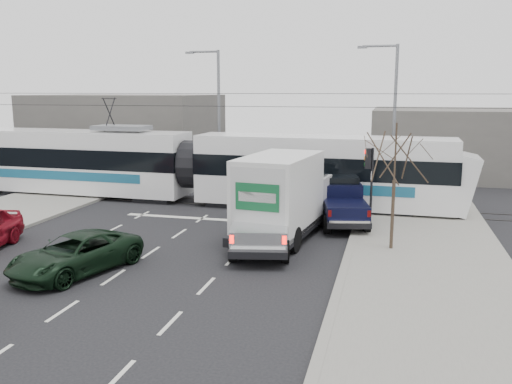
% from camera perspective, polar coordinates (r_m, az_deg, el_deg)
% --- Properties ---
extents(ground, '(120.00, 120.00, 0.00)m').
position_cam_1_polar(ground, '(21.50, -6.89, -6.68)').
color(ground, black).
rests_on(ground, ground).
extents(sidewalk_right, '(6.00, 60.00, 0.15)m').
position_cam_1_polar(sidewalk_right, '(20.18, 17.96, -8.08)').
color(sidewalk_right, gray).
rests_on(sidewalk_right, ground).
extents(rails, '(60.00, 1.60, 0.03)m').
position_cam_1_polar(rails, '(30.73, -0.19, -1.30)').
color(rails, '#33302D').
rests_on(rails, ground).
extents(building_left, '(14.00, 10.00, 6.00)m').
position_cam_1_polar(building_left, '(46.51, -13.41, 6.21)').
color(building_left, '#645F5A').
rests_on(building_left, ground).
extents(building_right, '(12.00, 10.00, 5.00)m').
position_cam_1_polar(building_right, '(43.52, 20.20, 4.90)').
color(building_right, '#645F5A').
rests_on(building_right, ground).
extents(bare_tree, '(2.40, 2.40, 5.00)m').
position_cam_1_polar(bare_tree, '(21.77, 14.44, 3.50)').
color(bare_tree, '#47382B').
rests_on(bare_tree, ground).
extents(traffic_signal, '(0.44, 0.44, 3.60)m').
position_cam_1_polar(traffic_signal, '(25.89, 11.84, 2.35)').
color(traffic_signal, black).
rests_on(traffic_signal, ground).
extents(street_lamp_near, '(2.38, 0.25, 9.00)m').
position_cam_1_polar(street_lamp_near, '(33.14, 14.06, 8.16)').
color(street_lamp_near, slate).
rests_on(street_lamp_near, ground).
extents(street_lamp_far, '(2.38, 0.25, 9.00)m').
position_cam_1_polar(street_lamp_far, '(37.03, -4.21, 8.68)').
color(street_lamp_far, slate).
rests_on(street_lamp_far, ground).
extents(catenary, '(60.00, 0.20, 7.00)m').
position_cam_1_polar(catenary, '(30.17, -0.20, 5.91)').
color(catenary, black).
rests_on(catenary, ground).
extents(tram, '(28.92, 3.64, 5.89)m').
position_cam_1_polar(tram, '(31.46, -6.72, 2.76)').
color(tram, white).
rests_on(tram, ground).
extents(silver_pickup, '(3.33, 6.57, 2.28)m').
position_cam_1_polar(silver_pickup, '(22.59, 0.59, -2.77)').
color(silver_pickup, black).
rests_on(silver_pickup, ground).
extents(box_truck, '(3.47, 7.66, 3.70)m').
position_cam_1_polar(box_truck, '(23.55, 2.94, -0.50)').
color(box_truck, black).
rests_on(box_truck, ground).
extents(navy_pickup, '(3.00, 5.57, 2.23)m').
position_cam_1_polar(navy_pickup, '(26.60, 9.01, -0.92)').
color(navy_pickup, black).
rests_on(navy_pickup, ground).
extents(green_car, '(3.63, 5.40, 1.38)m').
position_cam_1_polar(green_car, '(20.29, -18.44, -6.20)').
color(green_car, black).
rests_on(green_car, ground).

